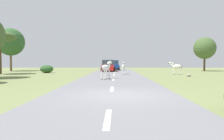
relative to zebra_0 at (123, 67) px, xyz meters
name	(u,v)px	position (x,y,z in m)	size (l,w,h in m)	color
ground_plane	(120,96)	(-0.68, -15.70, -0.94)	(90.00, 90.00, 0.00)	olive
road	(111,95)	(-1.08, -15.70, -0.91)	(6.00, 64.00, 0.05)	slate
lane_markings	(111,98)	(-1.08, -16.70, -0.89)	(0.16, 56.00, 0.01)	silver
zebra_0	(123,67)	(0.00, 0.00, 0.00)	(0.42, 1.58, 1.49)	silver
zebra_1	(176,67)	(6.24, 0.33, -0.02)	(1.63, 0.62, 1.55)	silver
zebra_2	(106,68)	(-1.70, -7.24, 0.05)	(1.05, 1.52, 1.57)	silver
car_0	(114,65)	(-1.31, 12.89, -0.09)	(2.15, 4.41, 1.74)	#1E479E
car_1	(108,66)	(-2.08, 7.32, -0.09)	(2.05, 4.36, 1.74)	red
tree_1	(11,42)	(-17.87, 9.11, 3.74)	(4.40, 4.40, 6.89)	brown
tree_3	(205,48)	(13.39, 9.63, 2.75)	(3.50, 3.50, 5.45)	#4C3823
tree_4	(0,37)	(-14.95, 0.53, 3.56)	(3.88, 3.88, 5.23)	#4C3823
bush_2	(47,69)	(-10.29, 3.68, -0.41)	(1.78, 1.60, 1.07)	#2D5628
rock_0	(189,75)	(6.57, -3.18, -0.80)	(0.44, 0.42, 0.27)	gray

